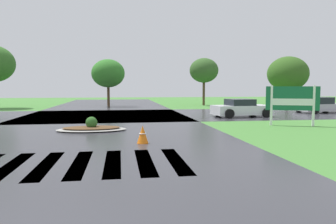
{
  "coord_description": "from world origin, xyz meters",
  "views": [
    {
      "loc": [
        1.11,
        -3.75,
        2.13
      ],
      "look_at": [
        3.41,
        11.3,
        0.92
      ],
      "focal_mm": 33.95,
      "sensor_mm": 36.0,
      "label": 1
    }
  ],
  "objects_px": {
    "estate_billboard": "(292,100)",
    "median_island": "(92,128)",
    "car_blue_compact": "(241,108)",
    "car_white_sedan": "(320,105)",
    "traffic_cone": "(143,135)"
  },
  "relations": [
    {
      "from": "median_island",
      "to": "car_white_sedan",
      "type": "relative_size",
      "value": 0.8
    },
    {
      "from": "car_blue_compact",
      "to": "median_island",
      "type": "bearing_deg",
      "value": -155.73
    },
    {
      "from": "car_white_sedan",
      "to": "traffic_cone",
      "type": "height_order",
      "value": "car_white_sedan"
    },
    {
      "from": "estate_billboard",
      "to": "car_blue_compact",
      "type": "bearing_deg",
      "value": -60.07
    },
    {
      "from": "estate_billboard",
      "to": "median_island",
      "type": "xyz_separation_m",
      "value": [
        -10.69,
        -0.39,
        -1.27
      ]
    },
    {
      "from": "car_white_sedan",
      "to": "traffic_cone",
      "type": "xyz_separation_m",
      "value": [
        -15.46,
        -12.03,
        -0.26
      ]
    },
    {
      "from": "car_white_sedan",
      "to": "traffic_cone",
      "type": "relative_size",
      "value": 6.17
    },
    {
      "from": "estate_billboard",
      "to": "median_island",
      "type": "relative_size",
      "value": 0.78
    },
    {
      "from": "estate_billboard",
      "to": "car_white_sedan",
      "type": "bearing_deg",
      "value": -110.17
    },
    {
      "from": "estate_billboard",
      "to": "median_island",
      "type": "height_order",
      "value": "estate_billboard"
    },
    {
      "from": "car_blue_compact",
      "to": "estate_billboard",
      "type": "bearing_deg",
      "value": -87.57
    },
    {
      "from": "estate_billboard",
      "to": "median_island",
      "type": "distance_m",
      "value": 10.77
    },
    {
      "from": "median_island",
      "to": "estate_billboard",
      "type": "bearing_deg",
      "value": 2.1
    },
    {
      "from": "estate_billboard",
      "to": "car_white_sedan",
      "type": "distance_m",
      "value": 10.5
    },
    {
      "from": "median_island",
      "to": "traffic_cone",
      "type": "distance_m",
      "value": 4.43
    }
  ]
}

